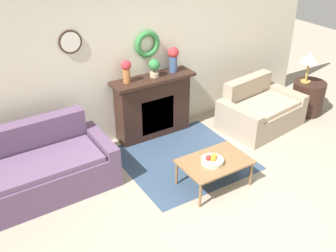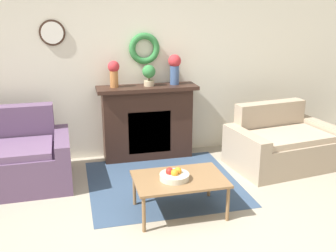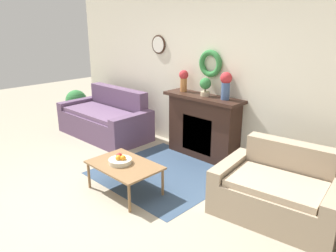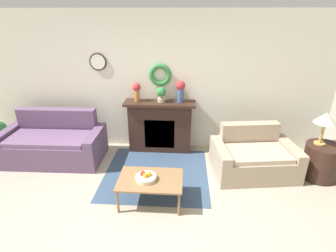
# 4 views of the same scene
# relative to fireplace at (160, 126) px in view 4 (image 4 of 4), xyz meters

# --- Properties ---
(ground_plane) EXTENTS (16.00, 16.00, 0.00)m
(ground_plane) POSITION_rel_fireplace_xyz_m (-0.09, -2.28, -0.53)
(ground_plane) COLOR #9E937F
(floor_rug) EXTENTS (1.80, 1.73, 0.01)m
(floor_rug) POSITION_rel_fireplace_xyz_m (0.01, -0.90, -0.52)
(floor_rug) COLOR #334760
(floor_rug) RESTS_ON ground_plane
(wall_back) EXTENTS (6.80, 0.15, 2.70)m
(wall_back) POSITION_rel_fireplace_xyz_m (-0.09, 0.21, 0.83)
(wall_back) COLOR beige
(wall_back) RESTS_ON ground_plane
(fireplace) EXTENTS (1.37, 0.41, 1.04)m
(fireplace) POSITION_rel_fireplace_xyz_m (0.00, 0.00, 0.00)
(fireplace) COLOR #331E16
(fireplace) RESTS_ON ground_plane
(couch_left) EXTENTS (1.88, 0.98, 0.91)m
(couch_left) POSITION_rel_fireplace_xyz_m (-2.01, -0.50, -0.21)
(couch_left) COLOR #604766
(couch_left) RESTS_ON ground_plane
(loveseat_right) EXTENTS (1.49, 1.08, 0.81)m
(loveseat_right) POSITION_rel_fireplace_xyz_m (1.71, -0.73, -0.24)
(loveseat_right) COLOR tan
(loveseat_right) RESTS_ON ground_plane
(coffee_table) EXTENTS (0.94, 0.63, 0.40)m
(coffee_table) POSITION_rel_fireplace_xyz_m (0.01, -1.65, -0.16)
(coffee_table) COLOR olive
(coffee_table) RESTS_ON ground_plane
(fruit_bowl) EXTENTS (0.30, 0.30, 0.12)m
(fruit_bowl) POSITION_rel_fireplace_xyz_m (-0.05, -1.66, -0.09)
(fruit_bowl) COLOR beige
(fruit_bowl) RESTS_ON coffee_table
(side_table_by_loveseat) EXTENTS (0.58, 0.58, 0.61)m
(side_table_by_loveseat) POSITION_rel_fireplace_xyz_m (2.81, -0.82, -0.22)
(side_table_by_loveseat) COLOR #331E16
(side_table_by_loveseat) RESTS_ON ground_plane
(table_lamp) EXTENTS (0.34, 0.34, 0.56)m
(table_lamp) POSITION_rel_fireplace_xyz_m (2.74, -0.76, 0.53)
(table_lamp) COLOR #B28E42
(table_lamp) RESTS_ON side_table_by_loveseat
(vase_on_mantel_left) EXTENTS (0.16, 0.16, 0.36)m
(vase_on_mantel_left) POSITION_rel_fireplace_xyz_m (-0.44, 0.01, 0.72)
(vase_on_mantel_left) COLOR #AD6B38
(vase_on_mantel_left) RESTS_ON fireplace
(vase_on_mantel_right) EXTENTS (0.18, 0.18, 0.41)m
(vase_on_mantel_right) POSITION_rel_fireplace_xyz_m (0.39, 0.01, 0.76)
(vase_on_mantel_right) COLOR #3D5684
(vase_on_mantel_right) RESTS_ON fireplace
(potted_plant_on_mantel) EXTENTS (0.18, 0.18, 0.29)m
(potted_plant_on_mantel) POSITION_rel_fireplace_xyz_m (0.03, -0.01, 0.68)
(potted_plant_on_mantel) COLOR tan
(potted_plant_on_mantel) RESTS_ON fireplace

